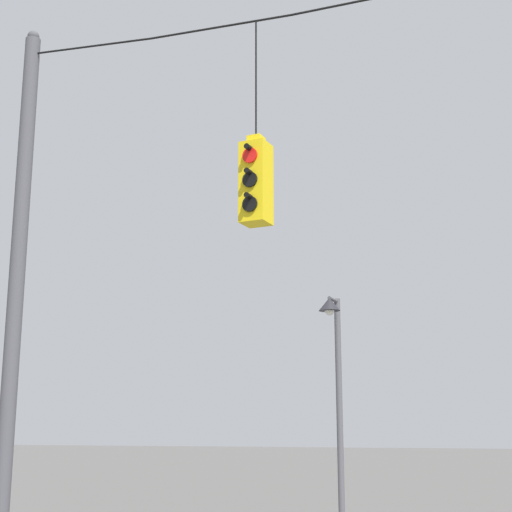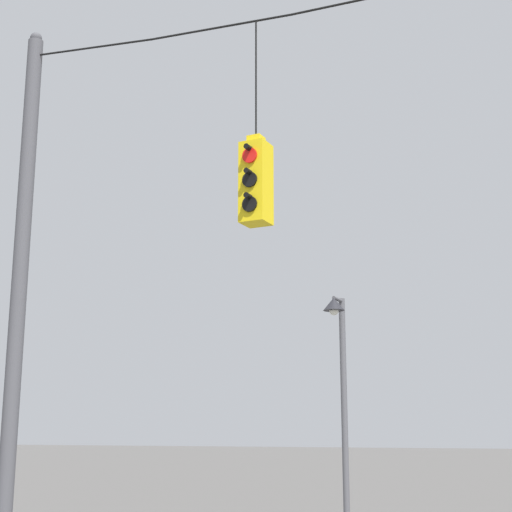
{
  "view_description": "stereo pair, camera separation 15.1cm",
  "coord_description": "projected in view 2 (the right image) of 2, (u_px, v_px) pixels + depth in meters",
  "views": [
    {
      "loc": [
        0.25,
        -8.16,
        1.99
      ],
      "look_at": [
        -3.77,
        0.48,
        4.15
      ],
      "focal_mm": 55.0,
      "sensor_mm": 36.0,
      "label": 1
    },
    {
      "loc": [
        0.38,
        -8.1,
        1.99
      ],
      "look_at": [
        -3.77,
        0.48,
        4.15
      ],
      "focal_mm": 55.0,
      "sensor_mm": 36.0,
      "label": 2
    }
  ],
  "objects": [
    {
      "name": "street_lamp",
      "position": [
        340.0,
        369.0,
        14.83
      ],
      "size": [
        0.41,
        0.72,
        4.55
      ],
      "color": "#515156",
      "rests_on": "ground_plane"
    },
    {
      "name": "traffic_light_over_intersection",
      "position": [
        256.0,
        181.0,
        9.98
      ],
      "size": [
        0.34,
        0.46,
        2.81
      ],
      "color": "yellow"
    },
    {
      "name": "utility_pole_left",
      "position": [
        19.0,
        288.0,
        11.38
      ],
      "size": [
        0.23,
        0.23,
        8.11
      ],
      "color": "#4C4C51",
      "rests_on": "ground_plane"
    }
  ]
}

